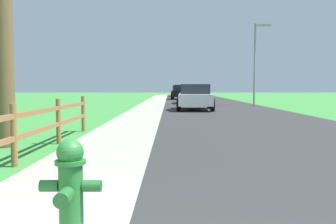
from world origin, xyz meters
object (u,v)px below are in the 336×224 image
Objects in this scene: parked_car_black at (181,92)px; street_lamp at (256,56)px; parked_car_blue at (191,94)px; fire_hydrant at (70,189)px; parked_suv_white at (195,97)px; parked_car_beige at (179,91)px.

street_lamp is (5.02, -13.92, 2.74)m from parked_car_black.
parked_car_black reaches higher than parked_car_blue.
parked_car_blue is at bearing 84.40° from fire_hydrant.
fire_hydrant is 18.29m from parked_suv_white.
parked_suv_white is 28.79m from parked_car_beige.
parked_car_black is at bearing -90.37° from parked_car_beige.
parked_suv_white reaches higher than fire_hydrant.
parked_suv_white is 18.76m from parked_car_black.
parked_car_beige is at bearing 101.69° from street_lamp.
parked_car_black is at bearing 90.87° from parked_suv_white.
parked_car_black reaches higher than fire_hydrant.
fire_hydrant is at bearing -93.16° from parked_car_black.
parked_car_beige is at bearing 87.44° from fire_hydrant.
parked_car_blue is at bearing 88.03° from parked_suv_white.
parked_car_beige is at bearing 91.45° from parked_car_blue.
parked_car_blue is 0.94× the size of parked_car_black.
fire_hydrant is 36.96m from parked_car_black.
street_lamp is (4.95, -23.95, 2.79)m from parked_car_beige.
parked_car_beige is at bearing 89.63° from parked_car_black.
parked_suv_white is 0.99× the size of parked_car_blue.
parked_car_blue is at bearing -88.55° from parked_car_beige.
fire_hydrant is 26.81m from parked_car_blue.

